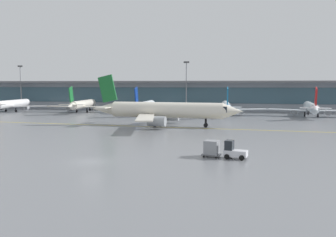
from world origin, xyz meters
The scene contains 13 objects.
ground_plane centered at (0.00, 0.00, 0.00)m, with size 400.00×400.00×0.00m, color slate.
taxiway_centreline_stripe centered at (1.52, 32.94, 0.00)m, with size 110.00×0.36×0.01m, color yellow.
terminal_concourse centered at (0.00, 83.20, 4.92)m, with size 170.25×11.00×9.60m.
gate_airplane_0 centered at (-53.25, 63.68, 2.38)m, with size 22.18×23.95×7.93m.
gate_airplane_1 centered at (-30.74, 65.78, 2.38)m, with size 22.19×23.95×7.93m.
gate_airplane_2 centered at (-10.27, 62.21, 2.38)m, with size 22.26×23.90×7.93m.
gate_airplane_3 centered at (12.58, 63.25, 2.38)m, with size 22.22×23.94×7.93m.
gate_airplane_4 centered at (34.74, 63.42, 2.38)m, with size 22.20×23.95×7.93m.
taxiing_regional_jet centered at (1.11, 34.97, 3.18)m, with size 32.05×29.74×10.61m.
baggage_tug centered at (15.41, 4.76, 0.89)m, with size 2.83×2.06×2.10m.
cargo_dolly_lead centered at (12.82, 5.31, 1.05)m, with size 2.39×2.00×1.94m.
apron_light_mast_0 centered at (-59.04, 77.25, 8.20)m, with size 1.80×0.36×15.02m.
apron_light_mast_1 centered at (-0.52, 77.28, 8.56)m, with size 1.80×0.36×15.73m.
Camera 1 is at (15.80, -36.78, 8.58)m, focal length 38.43 mm.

